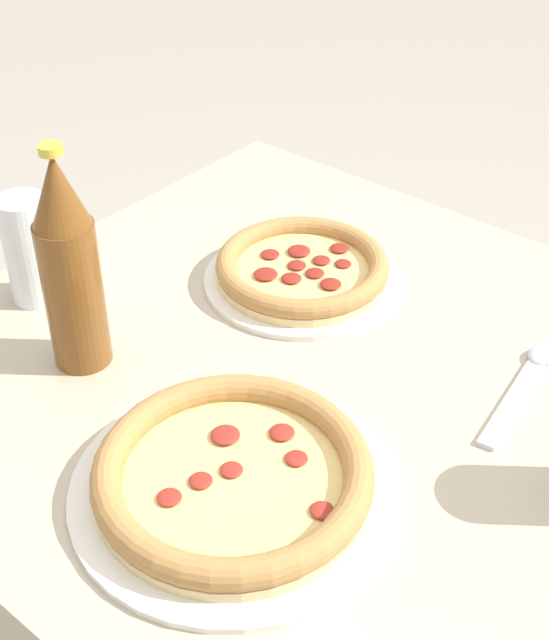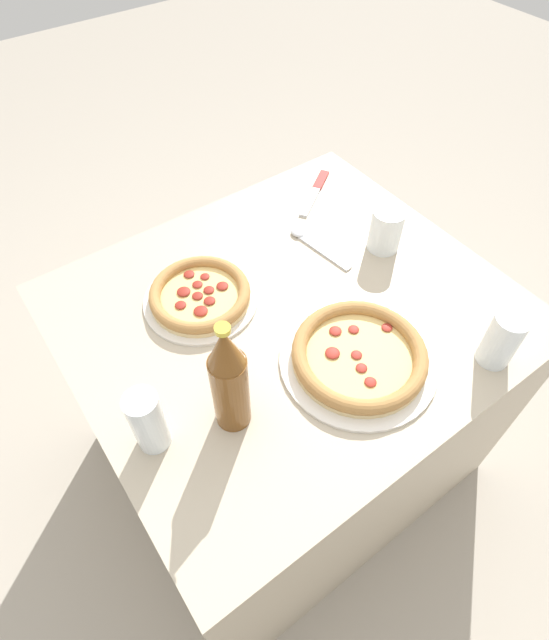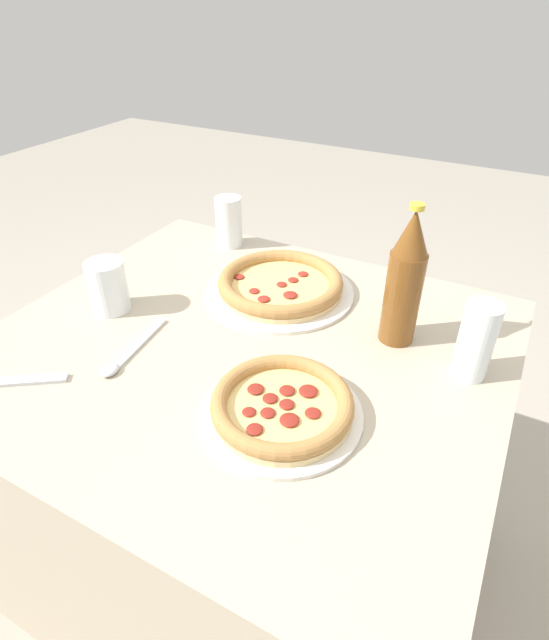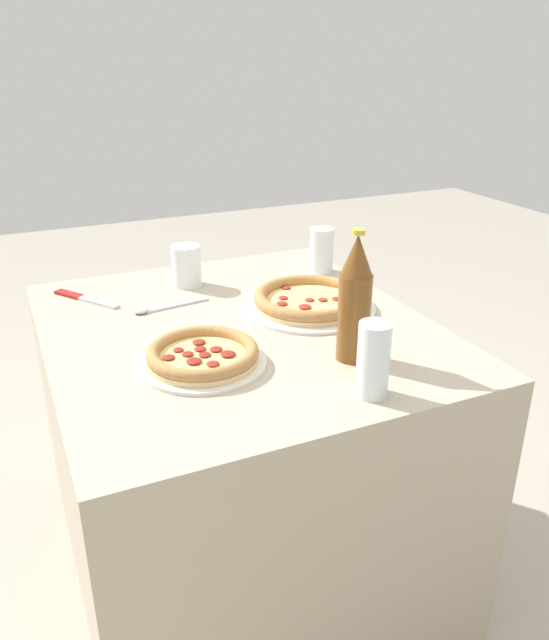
# 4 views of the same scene
# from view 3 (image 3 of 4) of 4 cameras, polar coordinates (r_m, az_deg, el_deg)

# --- Properties ---
(ground_plane) EXTENTS (8.00, 8.00, 0.00)m
(ground_plane) POSITION_cam_3_polar(r_m,az_deg,el_deg) (1.55, -2.44, -25.39)
(ground_plane) COLOR #A89E8E
(table) EXTENTS (0.98, 0.88, 0.75)m
(table) POSITION_cam_3_polar(r_m,az_deg,el_deg) (1.24, -2.88, -16.64)
(table) COLOR #B7A88E
(table) RESTS_ON ground_plane
(pizza_pepperoni) EXTENTS (0.33, 0.33, 0.05)m
(pizza_pepperoni) POSITION_cam_3_polar(r_m,az_deg,el_deg) (1.13, 0.67, 4.03)
(pizza_pepperoni) COLOR silver
(pizza_pepperoni) RESTS_ON table
(pizza_veggie) EXTENTS (0.27, 0.27, 0.04)m
(pizza_veggie) POSITION_cam_3_polar(r_m,az_deg,el_deg) (0.82, 0.87, -9.82)
(pizza_veggie) COLOR silver
(pizza_veggie) RESTS_ON table
(glass_lemonade) EXTENTS (0.06, 0.06, 0.15)m
(glass_lemonade) POSITION_cam_3_polar(r_m,az_deg,el_deg) (0.93, 21.99, -2.41)
(glass_lemonade) COLOR white
(glass_lemonade) RESTS_ON table
(glass_cola) EXTENTS (0.08, 0.08, 0.11)m
(glass_cola) POSITION_cam_3_polar(r_m,az_deg,el_deg) (1.11, -18.47, 3.53)
(glass_cola) COLOR white
(glass_cola) RESTS_ON table
(glass_iced_tea) EXTENTS (0.07, 0.07, 0.13)m
(glass_iced_tea) POSITION_cam_3_polar(r_m,az_deg,el_deg) (1.34, -5.24, 10.98)
(glass_iced_tea) COLOR white
(glass_iced_tea) RESTS_ON table
(beer_bottle) EXTENTS (0.07, 0.07, 0.28)m
(beer_bottle) POSITION_cam_3_polar(r_m,az_deg,el_deg) (0.95, 14.69, 4.45)
(beer_bottle) COLOR brown
(beer_bottle) RESTS_ON table
(spoon) EXTENTS (0.05, 0.20, 0.01)m
(spoon) POSITION_cam_3_polar(r_m,az_deg,el_deg) (0.99, -16.49, -3.72)
(spoon) COLOR silver
(spoon) RESTS_ON table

